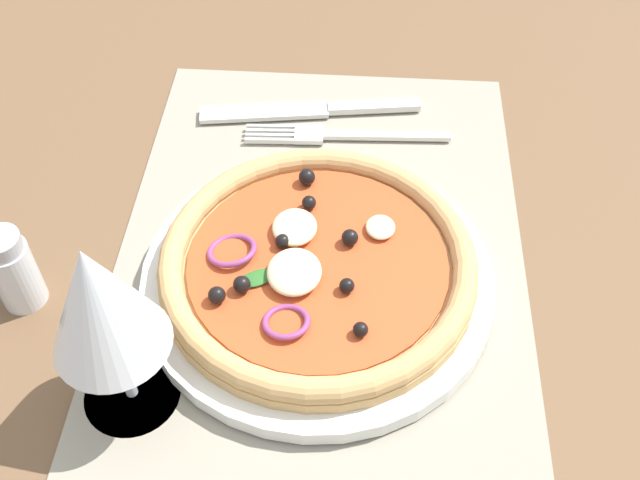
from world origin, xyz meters
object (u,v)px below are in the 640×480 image
Objects in this scene: plate at (320,278)px; pizza at (319,263)px; fork at (336,135)px; wine_glass at (99,303)px; knife at (308,110)px; pepper_shaker at (13,270)px.

pizza is (-0.00, 0.08, 1.74)cm from plate.
wine_glass reaches higher than fork.
plate is at bearing 89.12° from knife.
knife is 32.42cm from wine_glass.
pizza is at bearing -83.35° from pepper_shaker.
pepper_shaker is at bearing 41.26° from knife.
wine_glass is at bearing 130.02° from plate.
knife is (3.19, 2.71, 0.03)cm from fork.
wine_glass is (-29.51, 9.33, 9.66)cm from knife.
wine_glass is at bearing 62.70° from fork.
wine_glass is at bearing 64.40° from knife.
wine_glass is at bearing 130.19° from pizza.
fork is 0.90× the size of knife.
wine_glass reaches higher than pizza.
pizza is 16.56cm from fork.
knife is (19.61, 2.47, -0.39)cm from plate.
pepper_shaker is (-22.11, 19.00, 2.60)cm from knife.
pepper_shaker is at bearing 52.55° from wine_glass.
wine_glass is (-26.32, 12.04, 9.69)cm from fork.
knife reaches higher than fork.
wine_glass reaches higher than knife.
pizza reaches higher than fork.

